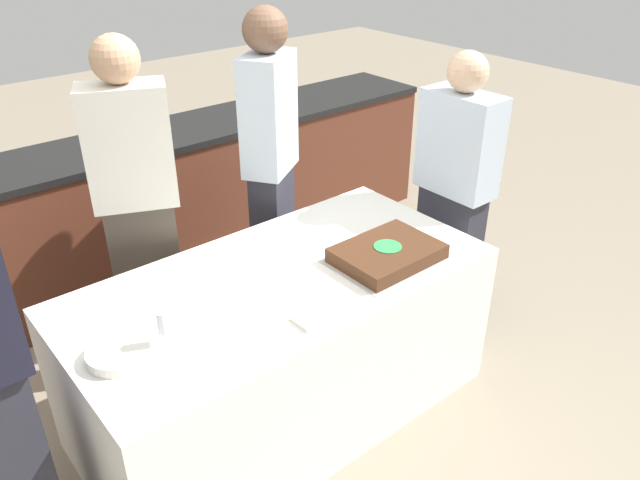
% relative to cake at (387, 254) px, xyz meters
% --- Properties ---
extents(ground_plane, '(14.00, 14.00, 0.00)m').
position_rel_cake_xyz_m(ground_plane, '(-0.45, 0.20, -0.79)').
color(ground_plane, gray).
extents(back_counter, '(4.40, 0.58, 0.92)m').
position_rel_cake_xyz_m(back_counter, '(-0.45, 1.73, -0.32)').
color(back_counter, '#5B2D1E').
rests_on(back_counter, ground_plane).
extents(dining_table, '(1.84, 0.91, 0.75)m').
position_rel_cake_xyz_m(dining_table, '(-0.45, 0.20, -0.41)').
color(dining_table, white).
rests_on(dining_table, ground_plane).
extents(cake, '(0.49, 0.37, 0.07)m').
position_rel_cake_xyz_m(cake, '(0.00, 0.00, 0.00)').
color(cake, '#B7B2AD').
rests_on(cake, dining_table).
extents(plate_stack, '(0.22, 0.22, 0.04)m').
position_rel_cake_xyz_m(plate_stack, '(-1.20, 0.13, -0.01)').
color(plate_stack, white).
rests_on(plate_stack, dining_table).
extents(wine_glass, '(0.07, 0.07, 0.17)m').
position_rel_cake_xyz_m(wine_glass, '(-1.05, 0.05, 0.08)').
color(wine_glass, white).
rests_on(wine_glass, dining_table).
extents(side_plate_near_cake, '(0.18, 0.18, 0.00)m').
position_rel_cake_xyz_m(side_plate_near_cake, '(-0.05, 0.31, -0.03)').
color(side_plate_near_cake, white).
rests_on(side_plate_near_cake, dining_table).
extents(utensil_pile, '(0.16, 0.11, 0.02)m').
position_rel_cake_xyz_m(utensil_pile, '(-0.52, -0.13, -0.02)').
color(utensil_pile, white).
rests_on(utensil_pile, dining_table).
extents(person_cutting_cake, '(0.39, 0.35, 1.73)m').
position_rel_cake_xyz_m(person_cutting_cake, '(0.00, 0.87, 0.14)').
color(person_cutting_cake, '#282833').
rests_on(person_cutting_cake, ground_plane).
extents(person_seated_right, '(0.20, 0.41, 1.54)m').
position_rel_cake_xyz_m(person_seated_right, '(0.69, 0.20, 0.01)').
color(person_seated_right, '#282833').
rests_on(person_seated_right, ground_plane).
extents(person_standing_back, '(0.42, 0.33, 1.70)m').
position_rel_cake_xyz_m(person_standing_back, '(-0.75, 0.87, 0.10)').
color(person_standing_back, '#4C4238').
rests_on(person_standing_back, ground_plane).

